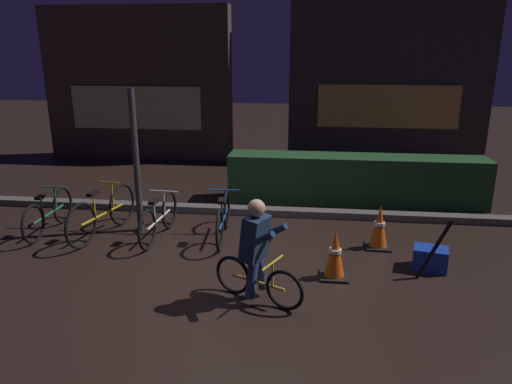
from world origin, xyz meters
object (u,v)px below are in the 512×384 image
object	(u,v)px
cyclist	(257,250)
blue_crate	(430,258)
parked_bike_leftmost	(49,213)
parked_bike_left_mid	(103,213)
street_post	(136,162)
parked_bike_center_right	(223,218)
traffic_cone_near	(335,255)
closed_umbrella	(434,249)
traffic_cone_far	(379,227)
parked_bike_center_left	(159,218)

from	to	relation	value
cyclist	blue_crate	bearing A→B (deg)	51.56
parked_bike_leftmost	parked_bike_left_mid	bearing A→B (deg)	-92.58
street_post	parked_bike_center_right	size ratio (longest dim) A/B	1.46
street_post	traffic_cone_near	xyz separation A→B (m)	(3.06, -1.30, -0.82)
parked_bike_center_right	closed_umbrella	xyz separation A→B (m)	(2.91, -0.98, 0.06)
parked_bike_left_mid	traffic_cone_near	bearing A→B (deg)	-94.32
street_post	parked_bike_left_mid	bearing A→B (deg)	-151.24
parked_bike_center_right	traffic_cone_far	xyz separation A→B (m)	(2.34, -0.09, -0.01)
street_post	parked_bike_center_left	bearing A→B (deg)	-34.68
parked_bike_left_mid	parked_bike_center_right	size ratio (longest dim) A/B	1.10
parked_bike_left_mid	cyclist	xyz separation A→B (m)	(2.64, -1.71, 0.27)
parked_bike_center_left	cyclist	xyz separation A→B (m)	(1.73, -1.70, 0.31)
parked_bike_left_mid	parked_bike_center_right	xyz separation A→B (m)	(1.90, 0.11, -0.03)
parked_bike_left_mid	parked_bike_center_left	xyz separation A→B (m)	(0.91, -0.01, -0.04)
cyclist	traffic_cone_near	bearing A→B (deg)	61.99
cyclist	traffic_cone_far	bearing A→B (deg)	72.44
parked_bike_center_left	parked_bike_center_right	distance (m)	1.00
blue_crate	parked_bike_left_mid	bearing A→B (deg)	172.63
parked_bike_center_right	cyclist	bearing A→B (deg)	-161.62
parked_bike_leftmost	parked_bike_center_right	size ratio (longest dim) A/B	0.97
parked_bike_left_mid	closed_umbrella	size ratio (longest dim) A/B	2.01
street_post	parked_bike_left_mid	distance (m)	0.96
parked_bike_left_mid	blue_crate	size ratio (longest dim) A/B	3.89
traffic_cone_far	parked_bike_leftmost	bearing A→B (deg)	179.87
parked_bike_leftmost	blue_crate	size ratio (longest dim) A/B	3.42
traffic_cone_far	closed_umbrella	bearing A→B (deg)	-57.65
parked_bike_leftmost	parked_bike_center_right	distance (m)	2.82
parked_bike_leftmost	parked_bike_center_left	bearing A→B (deg)	-91.88
closed_umbrella	parked_bike_center_left	bearing A→B (deg)	150.36
blue_crate	parked_bike_leftmost	bearing A→B (deg)	173.51
parked_bike_left_mid	traffic_cone_near	xyz separation A→B (m)	(3.56, -1.03, -0.05)
traffic_cone_near	traffic_cone_far	bearing A→B (deg)	56.75
traffic_cone_far	blue_crate	world-z (taller)	traffic_cone_far
parked_bike_leftmost	parked_bike_left_mid	xyz separation A→B (m)	(0.92, -0.03, 0.04)
parked_bike_center_left	closed_umbrella	size ratio (longest dim) A/B	1.78
parked_bike_left_mid	blue_crate	distance (m)	4.88
parked_bike_leftmost	parked_bike_left_mid	world-z (taller)	parked_bike_left_mid
parked_bike_center_left	traffic_cone_near	xyz separation A→B (m)	(2.65, -1.02, -0.01)
parked_bike_leftmost	traffic_cone_near	distance (m)	4.60
parked_bike_center_left	closed_umbrella	distance (m)	4.00
parked_bike_leftmost	parked_bike_center_left	size ratio (longest dim) A/B	0.99
traffic_cone_far	parked_bike_center_right	bearing A→B (deg)	177.85
blue_crate	cyclist	world-z (taller)	cyclist
parked_bike_left_mid	parked_bike_center_right	world-z (taller)	parked_bike_left_mid
parked_bike_center_left	traffic_cone_far	bearing A→B (deg)	-85.82
street_post	closed_umbrella	bearing A→B (deg)	-14.95
street_post	traffic_cone_near	distance (m)	3.42
traffic_cone_near	parked_bike_leftmost	bearing A→B (deg)	166.74
street_post	traffic_cone_far	size ratio (longest dim) A/B	3.46
parked_bike_center_right	parked_bike_center_left	bearing A→B (deg)	92.79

